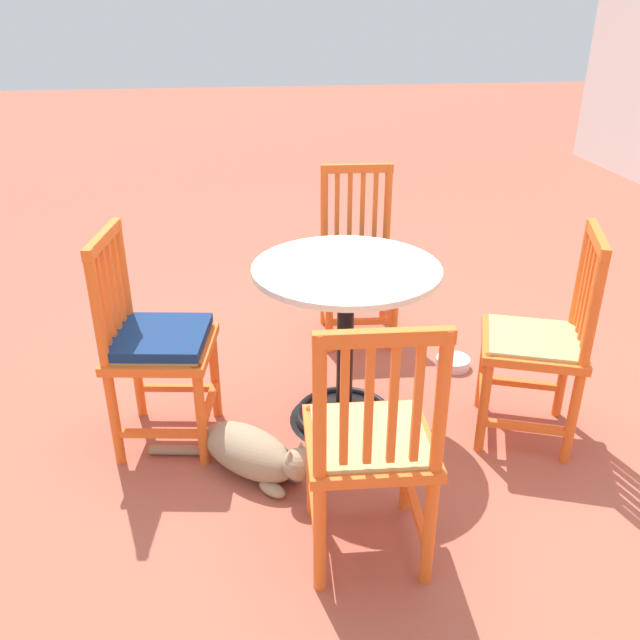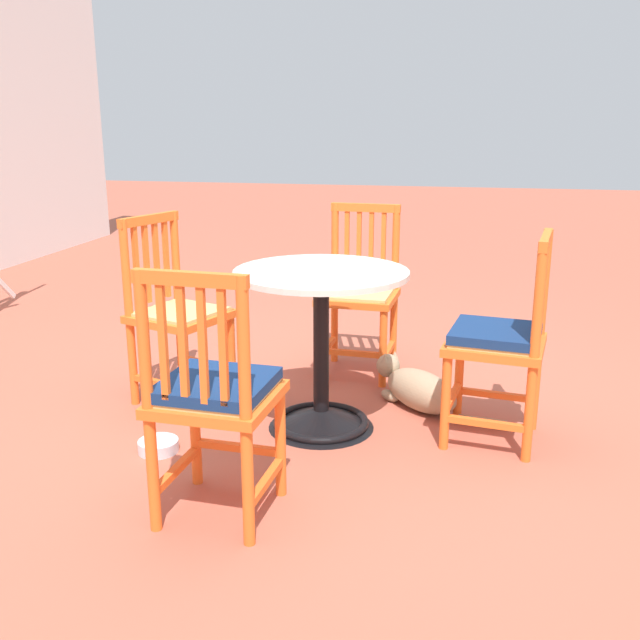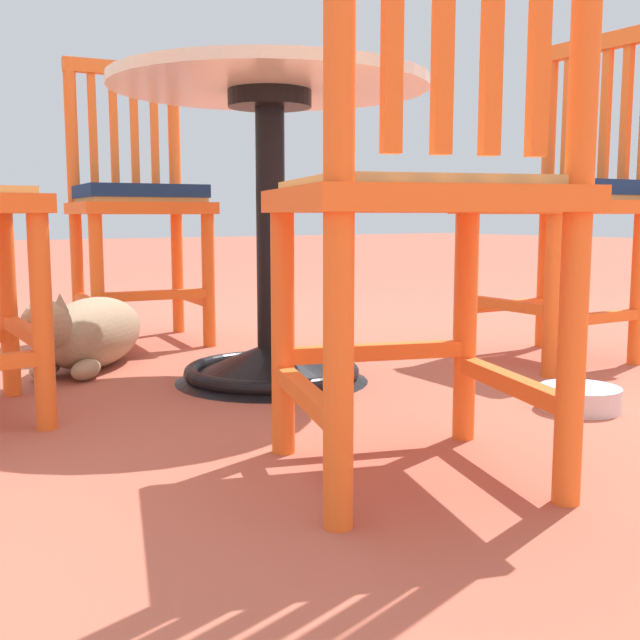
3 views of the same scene
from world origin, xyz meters
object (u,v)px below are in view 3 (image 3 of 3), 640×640
Objects in this scene: orange_chair_facing_out at (423,199)px; orange_chair_tucked_in at (137,204)px; pet_water_bowl at (580,398)px; orange_chair_by_planter at (556,202)px; cafe_table at (271,267)px; tabby_cat at (87,335)px.

orange_chair_tucked_in is at bearing -96.22° from orange_chair_facing_out.
pet_water_bowl is (-0.58, -0.14, -0.41)m from orange_chair_facing_out.
orange_chair_tucked_in is 1.29m from orange_chair_by_planter.
pet_water_bowl is (-0.38, 0.62, -0.26)m from cafe_table.
orange_chair_by_planter is at bearing 165.80° from cafe_table.
cafe_table is 1.17× the size of tabby_cat.
pet_water_bowl is at bearing -166.54° from orange_chair_facing_out.
pet_water_bowl is (-0.42, 1.39, -0.42)m from orange_chair_tucked_in.
orange_chair_tucked_in reaches higher than tabby_cat.
cafe_table is 0.83× the size of orange_chair_facing_out.
orange_chair_facing_out is 1.22m from tabby_cat.
pet_water_bowl is at bearing 124.86° from tabby_cat.
tabby_cat reaches higher than pet_water_bowl.
orange_chair_facing_out is at bearing 96.42° from tabby_cat.
orange_chair_by_planter is (-1.01, -0.56, 0.01)m from orange_chair_facing_out.
orange_chair_by_planter is (-0.81, 0.20, 0.16)m from cafe_table.
orange_chair_tucked_in is 1.54m from orange_chair_facing_out.
orange_chair_tucked_in is 1.00× the size of orange_chair_by_planter.
orange_chair_by_planter is at bearing -150.98° from orange_chair_facing_out.
pet_water_bowl is at bearing 106.65° from orange_chair_tucked_in.
cafe_table is 0.83× the size of orange_chair_tucked_in.
orange_chair_facing_out is (0.17, 1.53, -0.01)m from orange_chair_tucked_in.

